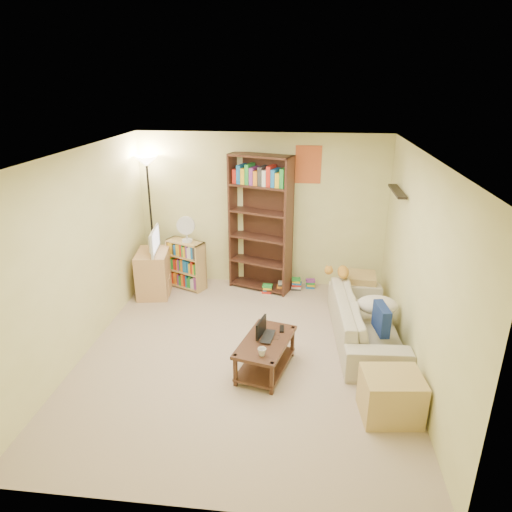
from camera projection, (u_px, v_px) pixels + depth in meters
name	position (u px, v px, depth m)	size (l,w,h in m)	color
room	(243.00, 232.00, 5.19)	(4.50, 4.54, 2.52)	#C7B095
sofa	(365.00, 320.00, 6.00)	(0.90, 2.02, 0.58)	#BDAF9D
navy_pillow	(381.00, 319.00, 5.50)	(0.38, 0.11, 0.34)	navy
cream_blanket	(377.00, 305.00, 5.96)	(0.53, 0.38, 0.23)	beige
tabby_cat	(341.00, 272.00, 6.58)	(0.46, 0.18, 0.16)	#C7842A
coffee_table	(265.00, 351.00, 5.37)	(0.72, 1.01, 0.41)	#492E1C
laptop	(272.00, 337.00, 5.36)	(0.24, 0.34, 0.03)	black
laptop_screen	(261.00, 327.00, 5.36)	(0.01, 0.30, 0.20)	white
mug	(262.00, 352.00, 5.01)	(0.13, 0.13, 0.09)	silver
tv_remote	(282.00, 329.00, 5.55)	(0.05, 0.16, 0.02)	black
tv_stand	(154.00, 273.00, 7.29)	(0.48, 0.67, 0.72)	tan
television	(151.00, 241.00, 7.09)	(0.19, 0.66, 0.38)	black
tall_bookshelf	(260.00, 221.00, 7.20)	(1.04, 0.64, 2.20)	#45251A
short_bookshelf	(186.00, 264.00, 7.49)	(0.68, 0.50, 0.82)	tan
desk_fan	(186.00, 228.00, 7.22)	(0.29, 0.16, 0.43)	silver
floor_lamp	(148.00, 184.00, 7.24)	(0.36, 0.36, 2.14)	black
side_table	(360.00, 289.00, 6.97)	(0.44, 0.44, 0.50)	tan
end_cabinet	(391.00, 396.00, 4.63)	(0.59, 0.49, 0.49)	tan
book_stacks	(290.00, 285.00, 7.50)	(0.87, 0.38, 0.20)	red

